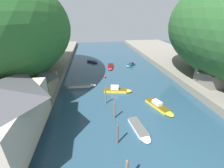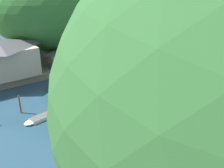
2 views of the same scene
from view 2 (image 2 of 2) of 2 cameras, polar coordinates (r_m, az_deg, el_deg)
name	(u,v)px [view 2 (image 2 of 2)]	position (r m, az deg, el deg)	size (l,w,h in m)	color
water_surface	(131,90)	(46.63, 4.35, -1.46)	(130.00, 130.00, 0.00)	#234256
left_bank	(67,55)	(66.37, -10.15, 6.60)	(22.00, 120.00, 1.52)	slate
hillside_left	(76,5)	(66.73, -8.30, 17.52)	(30.77, 43.08, 22.88)	#2D662D
boathouse_shed	(66,55)	(56.59, -10.38, 6.55)	(5.49, 9.10, 3.84)	gray
right_bank_cottage	(209,139)	(28.88, 21.26, -11.69)	(6.94, 6.29, 4.26)	slate
boat_open_rowboat	(204,82)	(52.28, 20.21, 0.38)	(3.99, 3.83, 1.26)	teal
boat_far_upstream	(173,61)	(63.31, 13.88, 5.02)	(4.10, 4.02, 0.63)	navy
boat_yellow_tender	(41,118)	(38.79, -15.97, -7.48)	(2.31, 5.69, 0.48)	white
boat_small_dinghy	(173,74)	(55.24, 13.76, 2.32)	(2.46, 6.34, 0.62)	red
boat_moored_right	(107,92)	(44.65, -1.15, -1.90)	(6.35, 2.56, 1.55)	gold
boat_far_right_bank	(90,122)	(36.36, -4.97, -8.56)	(3.59, 6.50, 1.17)	gold
boat_mid_channel	(100,76)	(52.49, -2.78, 1.93)	(6.36, 1.32, 0.72)	white
mooring_post_second	(20,104)	(40.87, -20.32, -4.32)	(0.25, 0.25, 3.08)	brown
mooring_post_middle	(54,96)	(42.02, -13.20, -2.64)	(0.27, 0.27, 3.08)	brown
mooring_post_fourth	(76,87)	(44.60, -8.19, -0.63)	(0.24, 0.24, 3.13)	brown
channel_buoy_near	(136,79)	(51.26, 5.55, 1.25)	(0.55, 0.55, 0.82)	red
person_on_quay	(49,65)	(53.95, -14.20, 4.25)	(0.25, 0.40, 1.69)	#282D3D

